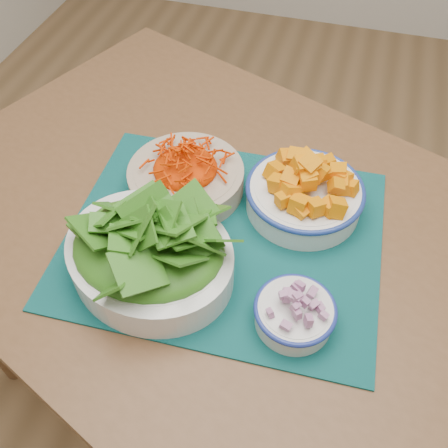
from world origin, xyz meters
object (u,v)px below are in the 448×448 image
at_px(carrot_bowl, 186,173).
at_px(onion_bowl, 295,311).
at_px(table, 233,260).
at_px(squash_bowl, 305,188).
at_px(lettuce_bowl, 149,248).
at_px(placemat, 224,236).

bearing_deg(carrot_bowl, onion_bowl, -42.08).
bearing_deg(table, squash_bowl, 58.26).
height_order(carrot_bowl, onion_bowl, carrot_bowl).
distance_m(lettuce_bowl, onion_bowl, 0.24).
distance_m(placemat, squash_bowl, 0.16).
relative_size(table, placemat, 2.68).
relative_size(table, carrot_bowl, 5.83).
bearing_deg(placemat, lettuce_bowl, -134.50).
xyz_separation_m(table, squash_bowl, (0.11, 0.08, 0.15)).
bearing_deg(squash_bowl, table, -143.86).
height_order(carrot_bowl, squash_bowl, squash_bowl).
height_order(placemat, carrot_bowl, carrot_bowl).
distance_m(squash_bowl, lettuce_bowl, 0.29).
height_order(table, squash_bowl, squash_bowl).
relative_size(placemat, lettuce_bowl, 1.57).
xyz_separation_m(table, onion_bowl, (0.13, -0.16, 0.13)).
relative_size(squash_bowl, lettuce_bowl, 0.63).
bearing_deg(squash_bowl, lettuce_bowl, -135.66).
distance_m(table, placemat, 0.10).
distance_m(carrot_bowl, squash_bowl, 0.22).
xyz_separation_m(table, lettuce_bowl, (-0.10, -0.13, 0.16)).
height_order(squash_bowl, lettuce_bowl, lettuce_bowl).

